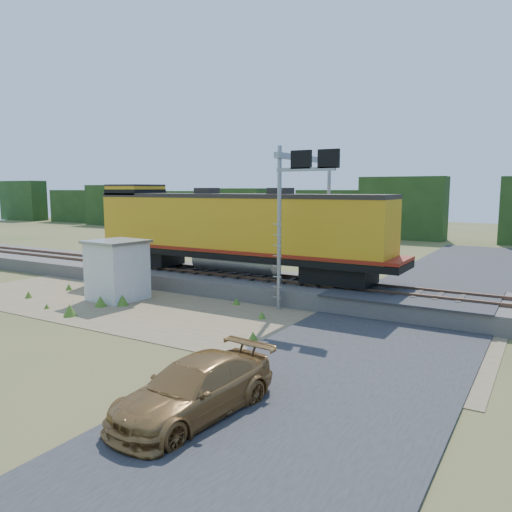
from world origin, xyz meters
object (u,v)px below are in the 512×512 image
Objects in this scene: locomotive at (231,229)px; car at (194,389)px; signal_gantry at (308,188)px; shed at (117,270)px.

car is (7.76, -13.22, -2.61)m from locomotive.
locomotive is at bearing 172.07° from signal_gantry.
car is at bearing -59.60° from locomotive.
shed is 10.06m from signal_gantry.
car is (2.93, -12.55, -4.78)m from signal_gantry.
shed is at bearing -123.21° from locomotive.
car is at bearing -31.83° from shed.
locomotive is 5.33m from signal_gantry.
shed reaches higher than car.
signal_gantry is at bearing 32.89° from shed.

